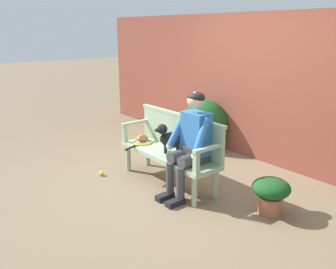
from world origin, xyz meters
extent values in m
plane|color=#7A664C|center=(0.00, 0.00, 0.00)|extent=(40.00, 40.00, 0.00)
cube|color=brown|center=(0.00, 1.83, 1.13)|extent=(8.00, 0.30, 2.27)
ellipsoid|color=#194C1E|center=(-0.82, 1.48, 0.43)|extent=(0.87, 0.72, 0.85)
cube|color=#9EB793|center=(0.00, 0.00, 0.41)|extent=(1.59, 0.47, 0.06)
cylinder|color=#9EB793|center=(-0.72, -0.18, 0.19)|extent=(0.07, 0.07, 0.38)
cylinder|color=#9EB793|center=(0.72, -0.18, 0.19)|extent=(0.07, 0.07, 0.38)
cylinder|color=#9EB793|center=(-0.72, 0.18, 0.19)|extent=(0.07, 0.07, 0.38)
cylinder|color=#9EB793|center=(0.72, 0.18, 0.19)|extent=(0.07, 0.07, 0.38)
cube|color=#9EB793|center=(0.00, 0.21, 0.67)|extent=(1.59, 0.05, 0.46)
cube|color=#9EB793|center=(0.00, 0.21, 0.92)|extent=(1.63, 0.06, 0.04)
cube|color=#9EB793|center=(-0.76, -0.20, 0.56)|extent=(0.06, 0.06, 0.24)
cube|color=#9EB793|center=(-0.76, 0.00, 0.70)|extent=(0.06, 0.47, 0.04)
cube|color=#9EB793|center=(0.76, -0.20, 0.56)|extent=(0.06, 0.06, 0.24)
cube|color=#9EB793|center=(0.76, 0.00, 0.70)|extent=(0.06, 0.47, 0.04)
cube|color=black|center=(0.36, -0.34, 0.04)|extent=(0.10, 0.24, 0.07)
cylinder|color=#3D3D42|center=(0.36, -0.26, 0.26)|extent=(0.10, 0.10, 0.39)
cylinder|color=#3D3D42|center=(0.36, -0.10, 0.52)|extent=(0.15, 0.31, 0.15)
cube|color=black|center=(0.56, -0.34, 0.04)|extent=(0.10, 0.24, 0.07)
cylinder|color=#3D3D42|center=(0.56, -0.26, 0.26)|extent=(0.10, 0.10, 0.39)
cylinder|color=#3D3D42|center=(0.56, -0.10, 0.52)|extent=(0.15, 0.31, 0.15)
cube|color=#3D3D42|center=(0.46, 0.05, 0.54)|extent=(0.32, 0.24, 0.20)
cube|color=#2D6BB2|center=(0.46, 0.07, 0.80)|extent=(0.34, 0.22, 0.52)
cylinder|color=#2D6BB2|center=(0.25, -0.04, 0.82)|extent=(0.14, 0.32, 0.44)
sphere|color=beige|center=(0.23, -0.16, 0.62)|extent=(0.09, 0.09, 0.09)
cylinder|color=#2D6BB2|center=(0.67, -0.04, 0.82)|extent=(0.14, 0.32, 0.44)
sphere|color=beige|center=(0.69, -0.16, 0.62)|extent=(0.09, 0.09, 0.09)
sphere|color=beige|center=(0.46, 0.05, 1.21)|extent=(0.20, 0.20, 0.20)
ellipsoid|color=black|center=(0.46, 0.06, 1.24)|extent=(0.21, 0.21, 0.14)
cylinder|color=black|center=(-0.08, 0.02, 0.48)|extent=(0.04, 0.04, 0.07)
cylinder|color=black|center=(0.00, -0.04, 0.48)|extent=(0.04, 0.04, 0.07)
cylinder|color=black|center=(0.02, 0.15, 0.48)|extent=(0.04, 0.04, 0.07)
cylinder|color=black|center=(0.10, 0.09, 0.48)|extent=(0.04, 0.04, 0.07)
ellipsoid|color=black|center=(0.01, 0.05, 0.61)|extent=(0.31, 0.33, 0.22)
sphere|color=black|center=(-0.05, -0.02, 0.62)|extent=(0.13, 0.13, 0.13)
sphere|color=black|center=(-0.06, -0.05, 0.76)|extent=(0.14, 0.14, 0.14)
ellipsoid|color=black|center=(-0.10, -0.10, 0.74)|extent=(0.09, 0.10, 0.05)
ellipsoid|color=black|center=(-0.10, -0.01, 0.75)|extent=(0.05, 0.05, 0.10)
ellipsoid|color=black|center=(-0.01, -0.07, 0.75)|extent=(0.05, 0.05, 0.10)
sphere|color=black|center=(0.09, 0.16, 0.65)|extent=(0.06, 0.06, 0.06)
torus|color=yellow|center=(-0.56, -0.02, 0.45)|extent=(0.38, 0.38, 0.02)
cylinder|color=silver|center=(-0.56, -0.02, 0.44)|extent=(0.25, 0.25, 0.00)
cube|color=yellow|center=(-0.50, -0.17, 0.45)|extent=(0.06, 0.08, 0.02)
cylinder|color=black|center=(-0.45, -0.30, 0.45)|extent=(0.11, 0.21, 0.03)
ellipsoid|color=#9E6B2D|center=(-0.64, 0.03, 0.48)|extent=(0.27, 0.25, 0.09)
sphere|color=#CCDB33|center=(-0.79, -0.59, 0.03)|extent=(0.07, 0.07, 0.07)
cylinder|color=#A85B3D|center=(1.37, 0.38, 0.10)|extent=(0.26, 0.26, 0.20)
torus|color=#A85B3D|center=(1.37, 0.38, 0.20)|extent=(0.29, 0.29, 0.02)
ellipsoid|color=#194C1E|center=(1.37, 0.38, 0.31)|extent=(0.43, 0.43, 0.22)
camera|label=1|loc=(3.53, -2.82, 2.02)|focal=38.44mm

